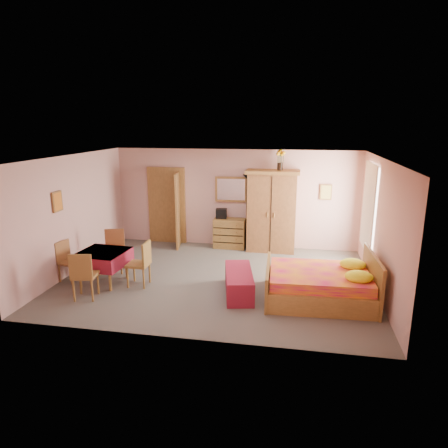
% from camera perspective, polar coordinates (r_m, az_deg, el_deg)
% --- Properties ---
extents(floor, '(6.50, 6.50, 0.00)m').
position_cam_1_polar(floor, '(8.70, -1.01, -7.82)').
color(floor, slate).
rests_on(floor, ground).
extents(ceiling, '(6.50, 6.50, 0.00)m').
position_cam_1_polar(ceiling, '(8.08, -1.09, 9.52)').
color(ceiling, brown).
rests_on(ceiling, wall_back).
extents(wall_back, '(6.50, 0.10, 2.60)m').
position_cam_1_polar(wall_back, '(10.70, 1.59, 3.67)').
color(wall_back, '#CE9B95').
rests_on(wall_back, floor).
extents(wall_front, '(6.50, 0.10, 2.60)m').
position_cam_1_polar(wall_front, '(5.96, -5.81, -5.12)').
color(wall_front, '#CE9B95').
rests_on(wall_front, floor).
extents(wall_left, '(0.10, 5.00, 2.60)m').
position_cam_1_polar(wall_left, '(9.47, -20.72, 1.34)').
color(wall_left, '#CE9B95').
rests_on(wall_left, floor).
extents(wall_right, '(0.10, 5.00, 2.60)m').
position_cam_1_polar(wall_right, '(8.30, 21.51, -0.47)').
color(wall_right, '#CE9B95').
rests_on(wall_right, floor).
extents(doorway, '(1.06, 0.12, 2.15)m').
position_cam_1_polar(doorway, '(11.17, -8.13, 2.55)').
color(doorway, '#9E6B35').
rests_on(doorway, floor).
extents(window, '(0.08, 1.40, 1.95)m').
position_cam_1_polar(window, '(9.42, 20.02, 2.26)').
color(window, white).
rests_on(window, wall_right).
extents(picture_left, '(0.04, 0.32, 0.42)m').
position_cam_1_polar(picture_left, '(8.88, -22.73, 2.98)').
color(picture_left, orange).
rests_on(picture_left, wall_left).
extents(picture_back, '(0.30, 0.04, 0.40)m').
position_cam_1_polar(picture_back, '(10.53, 14.35, 4.44)').
color(picture_back, '#D8BF59').
rests_on(picture_back, wall_back).
extents(chest_of_drawers, '(0.84, 0.43, 0.79)m').
position_cam_1_polar(chest_of_drawers, '(10.67, 0.82, -1.33)').
color(chest_of_drawers, olive).
rests_on(chest_of_drawers, floor).
extents(wall_mirror, '(0.86, 0.07, 0.68)m').
position_cam_1_polar(wall_mirror, '(10.63, 1.03, 4.97)').
color(wall_mirror, silver).
rests_on(wall_mirror, wall_back).
extents(stereo, '(0.30, 0.23, 0.26)m').
position_cam_1_polar(stereo, '(10.62, -0.38, 1.51)').
color(stereo, black).
rests_on(stereo, chest_of_drawers).
extents(floor_lamp, '(0.26, 0.26, 1.97)m').
position_cam_1_polar(floor_lamp, '(10.60, 3.27, 1.80)').
color(floor_lamp, black).
rests_on(floor_lamp, floor).
extents(wardrobe, '(1.35, 0.70, 2.11)m').
position_cam_1_polar(wardrobe, '(10.35, 6.84, 1.83)').
color(wardrobe, '#925B31').
rests_on(wardrobe, floor).
extents(sunflower_vase, '(0.22, 0.22, 0.51)m').
position_cam_1_polar(sunflower_vase, '(10.18, 8.05, 9.05)').
color(sunflower_vase, yellow).
rests_on(sunflower_vase, wardrobe).
extents(bed, '(2.08, 1.67, 0.93)m').
position_cam_1_polar(bed, '(7.77, 13.43, -7.29)').
color(bed, '#CF1458').
rests_on(bed, floor).
extents(bench, '(0.77, 1.44, 0.46)m').
position_cam_1_polar(bench, '(7.92, 2.14, -8.33)').
color(bench, maroon).
rests_on(bench, floor).
extents(dining_table, '(1.01, 1.01, 0.69)m').
position_cam_1_polar(dining_table, '(8.74, -16.83, -5.92)').
color(dining_table, maroon).
rests_on(dining_table, floor).
extents(chair_south, '(0.49, 0.49, 0.94)m').
position_cam_1_polar(chair_south, '(8.08, -19.23, -6.85)').
color(chair_south, olive).
rests_on(chair_south, floor).
extents(chair_north, '(0.53, 0.53, 0.94)m').
position_cam_1_polar(chair_north, '(9.27, -15.44, -3.82)').
color(chair_north, brown).
rests_on(chair_north, floor).
extents(chair_west, '(0.47, 0.47, 0.86)m').
position_cam_1_polar(chair_west, '(9.05, -21.16, -5.01)').
color(chair_west, '#965E32').
rests_on(chair_west, floor).
extents(chair_east, '(0.43, 0.43, 0.93)m').
position_cam_1_polar(chair_east, '(8.40, -12.16, -5.57)').
color(chair_east, '#A17436').
rests_on(chair_east, floor).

